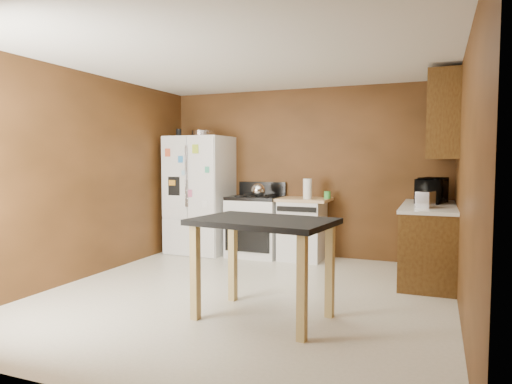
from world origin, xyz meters
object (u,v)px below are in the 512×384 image
Objects in this scene: island at (263,234)px; kettle at (258,190)px; roasting_pan at (203,134)px; toaster at (425,200)px; pen_cup at (179,133)px; microwave at (432,191)px; gas_range at (256,225)px; dishwasher at (302,228)px; paper_towel at (307,189)px; refrigerator at (200,195)px; green_canister at (327,195)px.

kettle is at bearing 112.42° from island.
toaster is (3.26, -0.79, -0.85)m from roasting_pan.
pen_cup is 0.23× the size of microwave.
gas_range reaches higher than dishwasher.
pen_cup is 0.48× the size of toaster.
paper_towel is at bearing 102.49° from microwave.
pen_cup reaches higher than refrigerator.
toaster is 1.96m from dishwasher.
paper_towel is at bearing 0.97° from pen_cup.
roasting_pan is 0.41× the size of dishwasher.
paper_towel is (2.06, 0.03, -0.83)m from pen_cup.
roasting_pan is 3.46m from toaster.
island is (1.98, -2.45, -0.13)m from refrigerator.
dishwasher is (-1.74, 0.20, -0.59)m from microwave.
toaster is at bearing -18.87° from gas_range.
gas_range is at bearing 101.08° from microwave.
refrigerator is at bearing -177.07° from toaster.
kettle is at bearing -7.71° from roasting_pan.
refrigerator reaches higher than toaster.
refrigerator is (-0.05, -0.03, -0.94)m from roasting_pan.
refrigerator is 1.01m from gas_range.
kettle is at bearing -163.10° from dishwasher.
kettle reaches higher than toaster.
refrigerator is at bearing -177.01° from dishwasher.
kettle is 0.11× the size of refrigerator.
green_canister is 1.17m from gas_range.
pen_cup is at bearing -164.37° from roasting_pan.
island is (0.35, -2.53, 0.32)m from dishwasher.
green_canister is at bearing 4.45° from refrigerator.
roasting_pan is 3.42m from microwave.
roasting_pan is 0.33× the size of gas_range.
pen_cup reaches higher than kettle.
roasting_pan is at bearing -176.29° from green_canister.
green_canister is 0.60m from dishwasher.
pen_cup is at bearing -174.84° from toaster.
microwave is 0.39× the size of island.
roasting_pan reaches higher than green_canister.
dishwasher is (0.72, 0.02, -0.01)m from gas_range.
gas_range is at bearing 2.12° from roasting_pan.
green_canister is (1.93, 0.13, -0.90)m from roasting_pan.
toaster is 0.65m from microwave.
toaster is 0.19× the size of island.
toaster is 0.23× the size of gas_range.
refrigerator is at bearing 174.28° from kettle.
dishwasher is 2.58m from island.
kettle reaches higher than gas_range.
microwave is at bearing 59.22° from island.
green_canister is 1.62m from toaster.
refrigerator is 1.64× the size of gas_range.
refrigerator is (-1.74, 0.04, -0.13)m from paper_towel.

